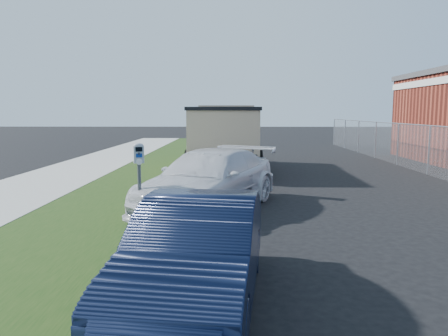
{
  "coord_description": "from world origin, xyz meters",
  "views": [
    {
      "loc": [
        -1.21,
        -9.06,
        2.29
      ],
      "look_at": [
        -1.4,
        1.0,
        1.0
      ],
      "focal_mm": 35.0,
      "sensor_mm": 36.0,
      "label": 1
    }
  ],
  "objects_px": {
    "parking_meter": "(139,164)",
    "navy_sedan": "(198,253)",
    "white_wagon": "(210,179)",
    "dump_truck": "(226,133)"
  },
  "relations": [
    {
      "from": "dump_truck",
      "to": "navy_sedan",
      "type": "bearing_deg",
      "value": -90.1
    },
    {
      "from": "parking_meter",
      "to": "dump_truck",
      "type": "xyz_separation_m",
      "value": [
        1.6,
        8.95,
        0.19
      ]
    },
    {
      "from": "navy_sedan",
      "to": "dump_truck",
      "type": "xyz_separation_m",
      "value": [
        0.14,
        12.58,
        0.81
      ]
    },
    {
      "from": "navy_sedan",
      "to": "dump_truck",
      "type": "height_order",
      "value": "dump_truck"
    },
    {
      "from": "white_wagon",
      "to": "dump_truck",
      "type": "distance_m",
      "value": 7.35
    },
    {
      "from": "navy_sedan",
      "to": "white_wagon",
      "type": "bearing_deg",
      "value": 96.85
    },
    {
      "from": "parking_meter",
      "to": "dump_truck",
      "type": "height_order",
      "value": "dump_truck"
    },
    {
      "from": "parking_meter",
      "to": "navy_sedan",
      "type": "relative_size",
      "value": 0.39
    },
    {
      "from": "white_wagon",
      "to": "dump_truck",
      "type": "xyz_separation_m",
      "value": [
        0.25,
        7.31,
        0.75
      ]
    },
    {
      "from": "white_wagon",
      "to": "navy_sedan",
      "type": "relative_size",
      "value": 1.24
    }
  ]
}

